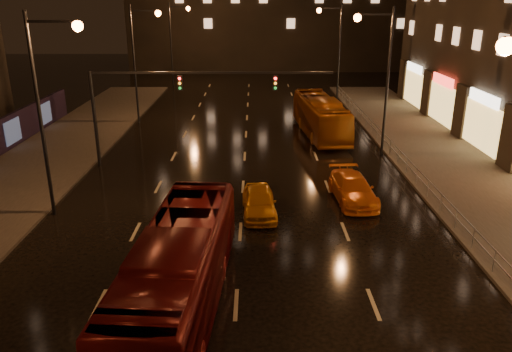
# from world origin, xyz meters

# --- Properties ---
(ground) EXTENTS (140.00, 140.00, 0.00)m
(ground) POSITION_xyz_m (0.00, 20.00, 0.00)
(ground) COLOR black
(ground) RESTS_ON ground
(sidewalk_left) EXTENTS (7.00, 70.00, 0.15)m
(sidewalk_left) POSITION_xyz_m (-13.50, 15.00, 0.07)
(sidewalk_left) COLOR #38332D
(sidewalk_left) RESTS_ON ground
(sidewalk_right) EXTENTS (7.00, 70.00, 0.15)m
(sidewalk_right) POSITION_xyz_m (13.50, 15.00, 0.07)
(sidewalk_right) COLOR #38332D
(sidewalk_right) RESTS_ON ground
(traffic_signal) EXTENTS (15.31, 0.32, 6.20)m
(traffic_signal) POSITION_xyz_m (-5.06, 20.00, 4.74)
(traffic_signal) COLOR black
(traffic_signal) RESTS_ON ground
(railing_right) EXTENTS (0.05, 56.00, 1.00)m
(railing_right) POSITION_xyz_m (10.20, 18.00, 0.90)
(railing_right) COLOR #99999E
(railing_right) RESTS_ON sidewalk_right
(bus_red) EXTENTS (3.44, 11.48, 3.15)m
(bus_red) POSITION_xyz_m (-1.95, 3.67, 1.58)
(bus_red) COLOR #5B0D0D
(bus_red) RESTS_ON ground
(bus_curb) EXTENTS (3.54, 11.13, 3.05)m
(bus_curb) POSITION_xyz_m (6.00, 27.92, 1.52)
(bus_curb) COLOR #984A0F
(bus_curb) RESTS_ON ground
(taxi_near) EXTENTS (1.86, 4.20, 1.40)m
(taxi_near) POSITION_xyz_m (0.91, 12.00, 0.70)
(taxi_near) COLOR orange
(taxi_near) RESTS_ON ground
(taxi_far) EXTENTS (2.32, 4.98, 1.41)m
(taxi_far) POSITION_xyz_m (6.03, 13.82, 0.70)
(taxi_far) COLOR orange
(taxi_far) RESTS_ON ground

